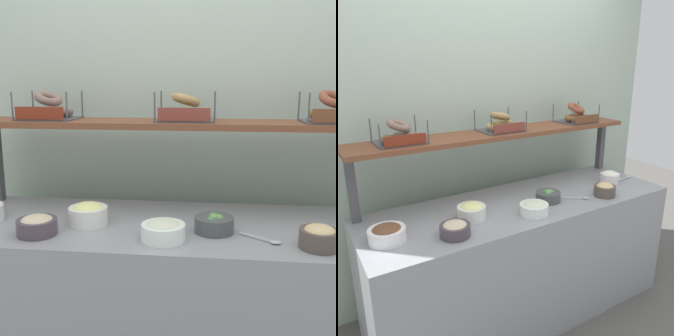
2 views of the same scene
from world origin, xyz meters
TOP-DOWN VIEW (x-y plane):
  - back_wall at (0.00, 0.55)m, footprint 3.30×0.06m
  - deli_counter at (0.00, 0.00)m, footprint 2.10×0.70m
  - upper_shelf at (0.00, 0.27)m, footprint 2.06×0.32m
  - bowl_veggie_mix at (0.15, -0.08)m, footprint 0.16×0.16m
  - bowl_egg_salad at (-0.40, -0.05)m, footprint 0.17×0.17m
  - bowl_tuna_salad at (-0.57, -0.20)m, footprint 0.16×0.16m
  - bowl_hummus at (0.54, -0.21)m, footprint 0.15×0.15m
  - bowl_scallion_spread at (-0.05, -0.20)m, footprint 0.18×0.18m
  - serving_spoon_near_plate at (0.36, -0.17)m, footprint 0.16×0.11m
  - bagel_basket_poppy at (-0.69, 0.28)m, footprint 0.29×0.25m
  - bagel_basket_everything at (0.00, 0.28)m, footprint 0.29×0.26m
  - bagel_basket_cinnamon_raisin at (0.68, 0.27)m, footprint 0.28×0.24m

SIDE VIEW (x-z plane):
  - deli_counter at x=0.00m, z-range 0.00..0.85m
  - serving_spoon_near_plate at x=0.36m, z-range 0.85..0.86m
  - bowl_veggie_mix at x=0.15m, z-range 0.85..0.93m
  - bowl_tuna_salad at x=-0.57m, z-range 0.85..0.93m
  - bowl_scallion_spread at x=-0.05m, z-range 0.85..0.93m
  - bowl_hummus at x=0.54m, z-range 0.85..0.94m
  - bowl_egg_salad at x=-0.40m, z-range 0.85..0.95m
  - back_wall at x=0.00m, z-range 0.00..2.40m
  - upper_shelf at x=0.00m, z-range 1.25..1.28m
  - bagel_basket_poppy at x=-0.69m, z-range 1.25..1.40m
  - bagel_basket_everything at x=0.00m, z-range 1.26..1.40m
  - bagel_basket_cinnamon_raisin at x=0.68m, z-range 1.25..1.41m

